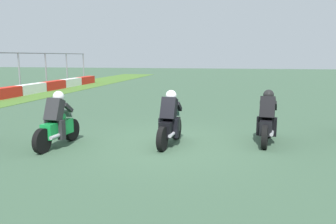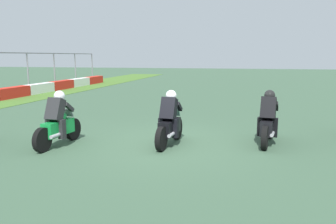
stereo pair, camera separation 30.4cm
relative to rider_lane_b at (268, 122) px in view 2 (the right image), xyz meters
name	(u,v)px [view 2 (the right image)]	position (x,y,z in m)	size (l,w,h in m)	color
ground_plane	(169,144)	(-0.61, 2.68, -0.62)	(120.00, 120.00, 0.00)	#38553E
rider_lane_b	(268,122)	(0.00, 0.00, 0.00)	(2.04, 0.59, 1.51)	black
rider_lane_c	(170,123)	(-0.71, 2.65, 0.00)	(2.04, 0.56, 1.51)	black
rider_lane_d	(58,123)	(-1.52, 5.59, 0.00)	(2.04, 0.55, 1.51)	black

